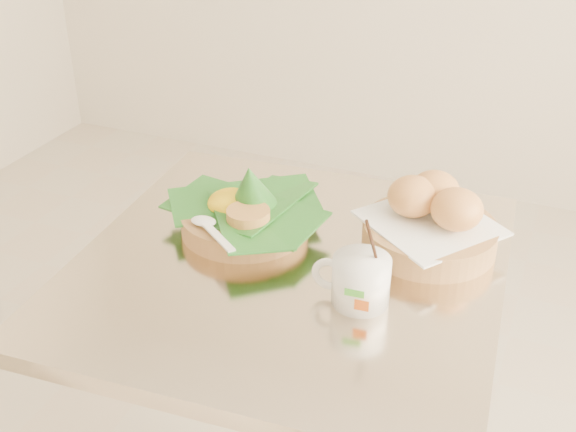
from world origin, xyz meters
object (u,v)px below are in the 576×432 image
at_px(rice_basket, 244,211).
at_px(cafe_table, 289,363).
at_px(bread_basket, 431,221).
at_px(coffee_mug, 359,279).

bearing_deg(rice_basket, cafe_table, -30.53).
distance_m(bread_basket, coffee_mug, 0.21).
distance_m(rice_basket, coffee_mug, 0.28).
xyz_separation_m(cafe_table, bread_basket, (0.20, 0.14, 0.27)).
bearing_deg(cafe_table, coffee_mug, -22.92).
bearing_deg(bread_basket, cafe_table, -144.61).
bearing_deg(cafe_table, rice_basket, 149.47).
xyz_separation_m(bread_basket, coffee_mug, (-0.06, -0.20, -0.01)).
bearing_deg(coffee_mug, cafe_table, 157.08).
bearing_deg(rice_basket, coffee_mug, -26.45).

